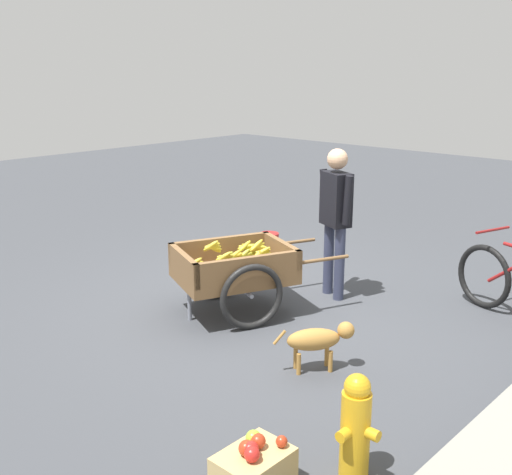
{
  "coord_description": "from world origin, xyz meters",
  "views": [
    {
      "loc": [
        4.49,
        4.0,
        2.39
      ],
      "look_at": [
        0.16,
        -0.05,
        0.75
      ],
      "focal_mm": 43.39,
      "sensor_mm": 36.0,
      "label": 1
    }
  ],
  "objects_px": {
    "apple_crate": "(254,467)",
    "dog": "(318,339)",
    "vendor_person": "(336,210)",
    "fruit_cart": "(235,271)",
    "plastic_bucket": "(269,242)",
    "fire_hydrant": "(356,426)"
  },
  "relations": [
    {
      "from": "apple_crate",
      "to": "dog",
      "type": "bearing_deg",
      "value": -156.47
    },
    {
      "from": "dog",
      "to": "apple_crate",
      "type": "height_order",
      "value": "dog"
    },
    {
      "from": "vendor_person",
      "to": "apple_crate",
      "type": "xyz_separation_m",
      "value": [
        2.87,
        1.53,
        -0.82
      ]
    },
    {
      "from": "fruit_cart",
      "to": "dog",
      "type": "bearing_deg",
      "value": 73.1
    },
    {
      "from": "plastic_bucket",
      "to": "apple_crate",
      "type": "height_order",
      "value": "apple_crate"
    },
    {
      "from": "plastic_bucket",
      "to": "fire_hydrant",
      "type": "bearing_deg",
      "value": 48.06
    },
    {
      "from": "vendor_person",
      "to": "plastic_bucket",
      "type": "bearing_deg",
      "value": -116.07
    },
    {
      "from": "vendor_person",
      "to": "dog",
      "type": "relative_size",
      "value": 2.84
    },
    {
      "from": "fruit_cart",
      "to": "apple_crate",
      "type": "height_order",
      "value": "fruit_cart"
    },
    {
      "from": "dog",
      "to": "plastic_bucket",
      "type": "relative_size",
      "value": 2.16
    },
    {
      "from": "vendor_person",
      "to": "plastic_bucket",
      "type": "relative_size",
      "value": 6.13
    },
    {
      "from": "fruit_cart",
      "to": "apple_crate",
      "type": "distance_m",
      "value": 2.71
    },
    {
      "from": "dog",
      "to": "fruit_cart",
      "type": "bearing_deg",
      "value": -106.9
    },
    {
      "from": "plastic_bucket",
      "to": "fruit_cart",
      "type": "bearing_deg",
      "value": 33.09
    },
    {
      "from": "fruit_cart",
      "to": "dog",
      "type": "distance_m",
      "value": 1.43
    },
    {
      "from": "vendor_person",
      "to": "apple_crate",
      "type": "height_order",
      "value": "vendor_person"
    },
    {
      "from": "fruit_cart",
      "to": "fire_hydrant",
      "type": "relative_size",
      "value": 2.71
    },
    {
      "from": "vendor_person",
      "to": "fire_hydrant",
      "type": "distance_m",
      "value": 3.11
    },
    {
      "from": "dog",
      "to": "fire_hydrant",
      "type": "relative_size",
      "value": 0.84
    },
    {
      "from": "fruit_cart",
      "to": "apple_crate",
      "type": "bearing_deg",
      "value": 47.21
    },
    {
      "from": "fruit_cart",
      "to": "vendor_person",
      "type": "distance_m",
      "value": 1.25
    },
    {
      "from": "vendor_person",
      "to": "apple_crate",
      "type": "bearing_deg",
      "value": 28.05
    }
  ]
}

